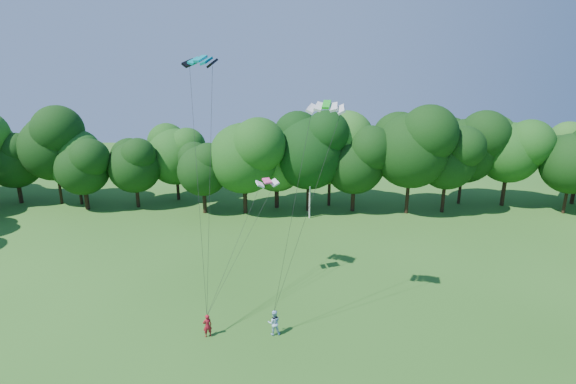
{
  "coord_description": "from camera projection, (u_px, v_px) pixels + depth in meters",
  "views": [
    {
      "loc": [
        -0.27,
        -18.57,
        18.39
      ],
      "look_at": [
        -1.07,
        13.0,
        8.88
      ],
      "focal_mm": 28.0,
      "sensor_mm": 36.0,
      "label": 1
    }
  ],
  "objects": [
    {
      "name": "kite_flyer_left",
      "position": [
        207.0,
        326.0,
        30.58
      ],
      "size": [
        0.73,
        0.62,
        1.68
      ],
      "primitive_type": "imported",
      "rotation": [
        0.0,
        0.0,
        3.56
      ],
      "color": "maroon",
      "rests_on": "ground"
    },
    {
      "name": "utility_pole",
      "position": [
        310.0,
        188.0,
        52.39
      ],
      "size": [
        1.47,
        0.18,
        7.33
      ],
      "rotation": [
        0.0,
        0.0,
        0.07
      ],
      "color": "silver",
      "rests_on": "ground"
    },
    {
      "name": "kite_teal",
      "position": [
        200.0,
        59.0,
        30.78
      ],
      "size": [
        2.65,
        1.99,
        0.51
      ],
      "rotation": [
        0.0,
        0.0,
        -0.43
      ],
      "color": "#048692",
      "rests_on": "ground"
    },
    {
      "name": "kite_flyer_right",
      "position": [
        274.0,
        322.0,
        30.81
      ],
      "size": [
        0.96,
        0.78,
        1.83
      ],
      "primitive_type": "imported",
      "rotation": [
        0.0,
        0.0,
        3.24
      ],
      "color": "#ADD2F0",
      "rests_on": "ground"
    },
    {
      "name": "tree_back_west",
      "position": [
        75.0,
        154.0,
        56.65
      ],
      "size": [
        7.35,
        7.35,
        10.69
      ],
      "color": "#311F13",
      "rests_on": "ground"
    },
    {
      "name": "kite_green",
      "position": [
        326.0,
        105.0,
        28.62
      ],
      "size": [
        2.55,
        1.51,
        0.51
      ],
      "rotation": [
        0.0,
        0.0,
        -0.2
      ],
      "color": "green",
      "rests_on": "ground"
    },
    {
      "name": "tree_back_center",
      "position": [
        309.0,
        142.0,
        53.61
      ],
      "size": [
        9.55,
        9.55,
        13.88
      ],
      "color": "black",
      "rests_on": "ground"
    },
    {
      "name": "kite_pink",
      "position": [
        267.0,
        181.0,
        35.44
      ],
      "size": [
        1.99,
        1.5,
        0.31
      ],
      "rotation": [
        0.0,
        0.0,
        0.4
      ],
      "color": "#FF4690",
      "rests_on": "ground"
    }
  ]
}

